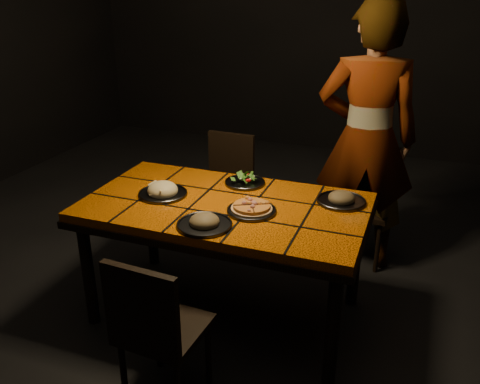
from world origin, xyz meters
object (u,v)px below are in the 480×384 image
(chair_near, at_px, (155,326))
(diner, at_px, (367,140))
(dining_table, at_px, (225,215))
(plate_pasta, at_px, (163,191))
(plate_pizza, at_px, (252,209))
(chair_far_right, at_px, (367,195))
(chair_far_left, at_px, (227,180))

(chair_near, height_order, diner, diner)
(dining_table, distance_m, plate_pasta, 0.40)
(dining_table, distance_m, chair_near, 0.83)
(chair_near, distance_m, diner, 1.92)
(plate_pizza, bearing_deg, chair_near, -105.62)
(diner, height_order, plate_pasta, diner)
(chair_far_right, bearing_deg, dining_table, -118.07)
(chair_near, xyz_separation_m, chair_far_left, (-0.35, 1.77, 0.01))
(chair_far_left, xyz_separation_m, plate_pasta, (-0.01, -0.98, 0.30))
(chair_far_right, xyz_separation_m, diner, (-0.03, -0.12, 0.45))
(chair_far_left, xyz_separation_m, chair_far_right, (1.07, 0.09, -0.00))
(chair_far_left, relative_size, diner, 0.45)
(plate_pizza, bearing_deg, plate_pasta, 176.06)
(chair_far_left, relative_size, chair_far_right, 1.00)
(chair_far_left, bearing_deg, plate_pasta, -88.91)
(diner, height_order, plate_pizza, diner)
(dining_table, distance_m, diner, 1.17)
(chair_far_right, bearing_deg, diner, -100.70)
(chair_far_right, bearing_deg, chair_near, -105.73)
(chair_far_right, height_order, diner, diner)
(dining_table, xyz_separation_m, diner, (0.66, 0.93, 0.25))
(plate_pizza, height_order, plate_pasta, plate_pasta)
(chair_near, xyz_separation_m, chair_far_right, (0.71, 1.85, 0.01))
(chair_near, distance_m, chair_far_left, 1.80)
(chair_near, xyz_separation_m, diner, (0.68, 1.74, 0.46))
(chair_near, bearing_deg, plate_pasta, -61.40)
(chair_near, distance_m, plate_pizza, 0.83)
(chair_far_right, xyz_separation_m, plate_pizza, (-0.51, -1.11, 0.29))
(dining_table, relative_size, chair_far_left, 1.94)
(chair_far_right, distance_m, plate_pizza, 1.26)
(chair_far_left, bearing_deg, dining_table, -66.95)
(chair_near, bearing_deg, chair_far_right, -107.32)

